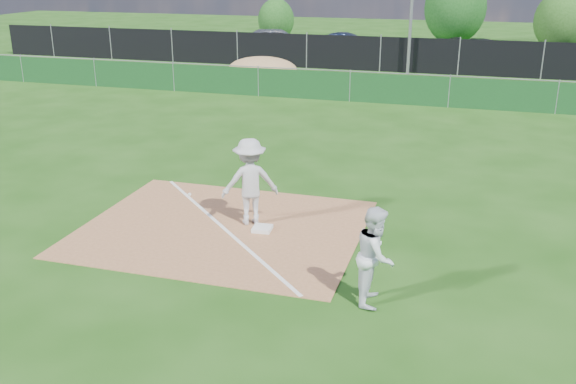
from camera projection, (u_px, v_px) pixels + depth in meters
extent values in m
plane|color=#1A460F|center=(321.00, 130.00, 22.17)|extent=(90.00, 90.00, 0.00)
cube|color=#9B633E|center=(223.00, 228.00, 14.06)|extent=(6.00, 5.00, 0.02)
cube|color=white|center=(223.00, 227.00, 14.05)|extent=(5.01, 5.01, 0.01)
cube|color=#103C18|center=(350.00, 87.00, 26.47)|extent=(44.00, 0.05, 1.20)
ellipsoid|color=#A27B4E|center=(263.00, 69.00, 30.97)|extent=(3.38, 2.60, 1.17)
cube|color=black|center=(380.00, 54.00, 33.58)|extent=(46.00, 0.04, 1.80)
cube|color=black|center=(393.00, 58.00, 38.39)|extent=(46.00, 9.00, 0.01)
cube|color=silver|center=(262.00, 229.00, 13.88)|extent=(0.43, 0.43, 0.08)
imported|color=silver|center=(250.00, 182.00, 13.98)|extent=(1.44, 1.22, 1.93)
sphere|color=white|center=(190.00, 194.00, 14.07)|extent=(0.08, 0.08, 0.08)
imported|color=silver|center=(376.00, 255.00, 10.77)|extent=(0.70, 0.87, 1.73)
imported|color=#ACB0B4|center=(277.00, 41.00, 39.46)|extent=(5.30, 3.76, 1.68)
imported|color=black|center=(348.00, 45.00, 38.94)|extent=(4.27, 1.86, 1.36)
imported|color=black|center=(486.00, 50.00, 37.06)|extent=(4.59, 2.87, 1.24)
cylinder|color=#382316|center=(276.00, 36.00, 45.64)|extent=(0.24, 0.24, 0.85)
ellipsoid|color=#1A4C15|center=(276.00, 20.00, 45.25)|extent=(2.55, 2.55, 2.93)
cylinder|color=#382316|center=(453.00, 36.00, 43.64)|extent=(0.24, 0.24, 1.36)
ellipsoid|color=#154914|center=(455.00, 8.00, 43.02)|extent=(4.08, 4.08, 4.70)
cylinder|color=#382316|center=(557.00, 44.00, 40.67)|extent=(0.24, 0.24, 1.08)
ellipsoid|color=#204B15|center=(561.00, 20.00, 40.18)|extent=(3.23, 3.23, 3.72)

